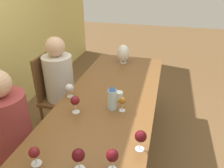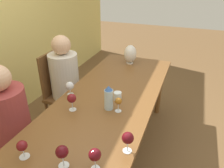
% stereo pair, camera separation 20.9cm
% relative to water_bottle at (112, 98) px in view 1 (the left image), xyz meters
% --- Properties ---
extents(ground_plane, '(14.00, 14.00, 0.00)m').
position_rel_water_bottle_xyz_m(ground_plane, '(0.09, 0.07, -0.89)').
color(ground_plane, brown).
extents(dining_table, '(2.51, 0.88, 0.78)m').
position_rel_water_bottle_xyz_m(dining_table, '(0.09, 0.07, -0.18)').
color(dining_table, brown).
rests_on(dining_table, ground_plane).
extents(water_bottle, '(0.08, 0.08, 0.23)m').
position_rel_water_bottle_xyz_m(water_bottle, '(0.00, 0.00, 0.00)').
color(water_bottle, silver).
rests_on(water_bottle, dining_table).
extents(water_tumbler, '(0.07, 0.07, 0.08)m').
position_rel_water_bottle_xyz_m(water_tumbler, '(0.17, -0.02, -0.07)').
color(water_tumbler, silver).
rests_on(water_tumbler, dining_table).
extents(vase, '(0.16, 0.16, 0.25)m').
position_rel_water_bottle_xyz_m(vase, '(1.09, 0.13, 0.02)').
color(vase, silver).
rests_on(vase, dining_table).
extents(wine_glass_0, '(0.06, 0.06, 0.13)m').
position_rel_water_bottle_xyz_m(wine_glass_0, '(-0.01, -0.09, -0.01)').
color(wine_glass_0, silver).
rests_on(wine_glass_0, dining_table).
extents(wine_glass_1, '(0.08, 0.08, 0.15)m').
position_rel_water_bottle_xyz_m(wine_glass_1, '(-0.43, -0.31, 0.00)').
color(wine_glass_1, silver).
rests_on(wine_glass_1, dining_table).
extents(wine_glass_2, '(0.08, 0.08, 0.16)m').
position_rel_water_bottle_xyz_m(wine_glass_2, '(-0.65, -0.17, 0.00)').
color(wine_glass_2, silver).
rests_on(wine_glass_2, dining_table).
extents(wine_glass_3, '(0.08, 0.08, 0.13)m').
position_rel_water_bottle_xyz_m(wine_glass_3, '(0.10, 0.45, -0.02)').
color(wine_glass_3, silver).
rests_on(wine_glass_3, dining_table).
extents(wine_glass_5, '(0.07, 0.07, 0.13)m').
position_rel_water_bottle_xyz_m(wine_glass_5, '(-0.72, 0.31, -0.02)').
color(wine_glass_5, silver).
rests_on(wine_glass_5, dining_table).
extents(wine_glass_6, '(0.08, 0.08, 0.16)m').
position_rel_water_bottle_xyz_m(wine_glass_6, '(-0.70, 0.03, 0.00)').
color(wine_glass_6, silver).
rests_on(wine_glass_6, dining_table).
extents(wine_glass_7, '(0.08, 0.08, 0.16)m').
position_rel_water_bottle_xyz_m(wine_glass_7, '(-0.13, 0.29, 0.00)').
color(wine_glass_7, silver).
rests_on(wine_glass_7, dining_table).
extents(chair_near, '(0.44, 0.44, 0.99)m').
position_rel_water_bottle_xyz_m(chair_near, '(-0.38, 0.88, -0.37)').
color(chair_near, brown).
rests_on(chair_near, ground_plane).
extents(chair_far, '(0.44, 0.44, 0.99)m').
position_rel_water_bottle_xyz_m(chair_far, '(0.55, 0.88, -0.37)').
color(chair_far, brown).
rests_on(chair_far, ground_plane).
extents(person_near, '(0.37, 0.37, 1.22)m').
position_rel_water_bottle_xyz_m(person_near, '(-0.38, 0.79, -0.24)').
color(person_near, '#2D2D38').
rests_on(person_near, ground_plane).
extents(person_far, '(0.35, 0.35, 1.23)m').
position_rel_water_bottle_xyz_m(person_far, '(0.55, 0.79, -0.23)').
color(person_far, '#2D2D38').
rests_on(person_far, ground_plane).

